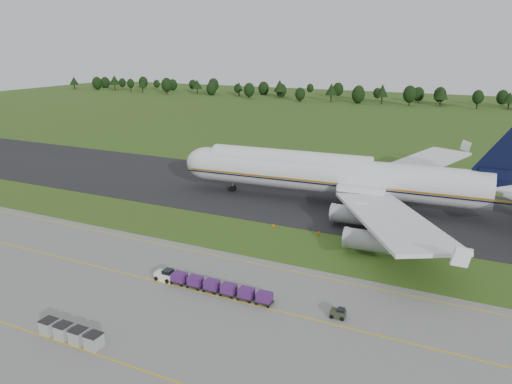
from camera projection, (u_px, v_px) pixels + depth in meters
The scene contains 10 objects.
ground at pixel (259, 239), 90.81m from camera, with size 600.00×600.00×0.00m, color #315018.
apron at pixel (141, 332), 61.51m from camera, with size 300.00×52.00×0.06m, color slate.
taxiway at pixel (312, 198), 114.93m from camera, with size 300.00×40.00×0.08m, color black.
apron_markings at pixel (174, 306), 67.54m from camera, with size 300.00×30.20×0.01m.
tree_line at pixel (415, 94), 281.88m from camera, with size 528.47×21.60×11.51m.
aircraft at pixel (343, 176), 108.56m from camera, with size 81.54×79.42×22.91m.
baggage_train at pixel (210, 285), 71.44m from camera, with size 19.11×1.73×1.67m.
utility_cart at pixel (338, 314), 64.52m from camera, with size 2.01×1.36×1.07m.
uld_row at pixel (71, 333), 59.51m from camera, with size 9.01×1.81×1.78m.
edge_markers at pixel (296, 230), 94.58m from camera, with size 9.78×0.30×0.60m.
Camera 1 is at (36.42, -76.32, 34.20)m, focal length 35.00 mm.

